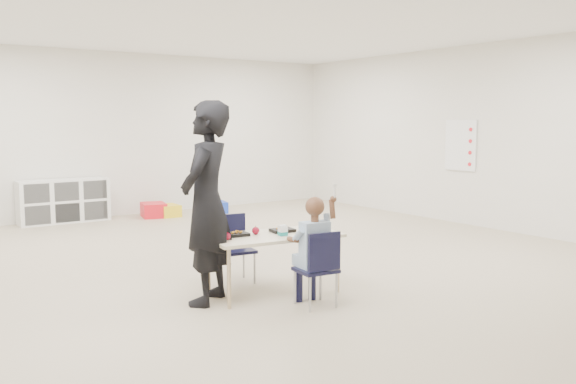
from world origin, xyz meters
TOP-DOWN VIEW (x-y plane):
  - room at (0.00, 0.00)m, footprint 9.00×9.02m
  - table at (-0.66, -1.06)m, footprint 1.31×0.76m
  - chair_near at (-0.58, -1.60)m, footprint 0.36×0.35m
  - chair_far at (-0.75, -0.51)m, footprint 0.36×0.35m
  - child at (-0.58, -1.60)m, footprint 0.51×0.51m
  - lunch_tray_near at (-0.52, -0.99)m, footprint 0.24×0.18m
  - lunch_tray_far at (-0.99, -0.92)m, footprint 0.24×0.18m
  - milk_carton at (-0.64, -1.18)m, footprint 0.08×0.08m
  - bread_roll at (-0.42, -1.20)m, footprint 0.09×0.09m
  - apple_near at (-0.80, -0.96)m, footprint 0.07×0.07m
  - apple_far at (-1.16, -1.05)m, footprint 0.07×0.07m
  - cubby_shelf at (-1.20, 4.28)m, footprint 1.40×0.40m
  - rules_poster at (3.98, 0.60)m, footprint 0.02×0.60m
  - adult at (-1.31, -0.96)m, footprint 0.78×0.76m
  - bin_red at (0.20, 3.98)m, footprint 0.48×0.56m
  - bin_yellow at (0.43, 3.89)m, footprint 0.33×0.42m
  - bin_blue at (1.32, 3.81)m, footprint 0.40×0.47m

SIDE VIEW (x-z plane):
  - bin_blue at x=1.32m, z-range 0.00..0.20m
  - bin_yellow at x=0.43m, z-range 0.00..0.20m
  - bin_red at x=0.20m, z-range 0.00..0.24m
  - table at x=-0.66m, z-range 0.00..0.57m
  - chair_near at x=-0.58m, z-range 0.00..0.68m
  - chair_far at x=-0.75m, z-range 0.00..0.68m
  - cubby_shelf at x=-1.20m, z-range 0.00..0.70m
  - child at x=-0.58m, z-range 0.00..1.08m
  - lunch_tray_near at x=-0.52m, z-range 0.57..0.60m
  - lunch_tray_far at x=-0.99m, z-range 0.57..0.60m
  - bread_roll at x=-0.42m, z-range 0.57..0.64m
  - apple_near at x=-0.80m, z-range 0.57..0.64m
  - apple_far at x=-1.16m, z-range 0.57..0.64m
  - milk_carton at x=-0.64m, z-range 0.57..0.67m
  - adult at x=-1.31m, z-range 0.00..1.81m
  - rules_poster at x=3.98m, z-range 0.85..1.65m
  - room at x=0.00m, z-range 0.00..2.80m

